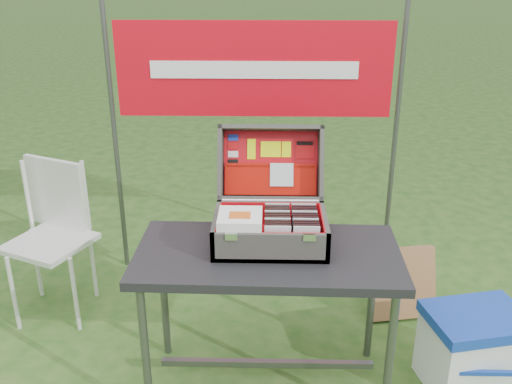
{
  "coord_description": "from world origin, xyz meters",
  "views": [
    {
      "loc": [
        0.09,
        -2.22,
        1.9
      ],
      "look_at": [
        0.03,
        0.1,
        0.94
      ],
      "focal_mm": 40.0,
      "sensor_mm": 36.0,
      "label": 1
    }
  ],
  "objects_px": {
    "table": "(267,321)",
    "suitcase": "(271,193)",
    "chair": "(50,245)",
    "cooler": "(473,350)",
    "cardboard_box": "(401,283)"
  },
  "relations": [
    {
      "from": "suitcase",
      "to": "cardboard_box",
      "type": "bearing_deg",
      "value": 32.48
    },
    {
      "from": "chair",
      "to": "cardboard_box",
      "type": "relative_size",
      "value": 2.16
    },
    {
      "from": "cooler",
      "to": "chair",
      "type": "xyz_separation_m",
      "value": [
        -2.17,
        0.55,
        0.24
      ]
    },
    {
      "from": "suitcase",
      "to": "cooler",
      "type": "height_order",
      "value": "suitcase"
    },
    {
      "from": "table",
      "to": "cardboard_box",
      "type": "xyz_separation_m",
      "value": [
        0.76,
        0.61,
        -0.16
      ]
    },
    {
      "from": "table",
      "to": "suitcase",
      "type": "height_order",
      "value": "suitcase"
    },
    {
      "from": "table",
      "to": "cooler",
      "type": "xyz_separation_m",
      "value": [
        0.97,
        0.02,
        -0.16
      ]
    },
    {
      "from": "table",
      "to": "cooler",
      "type": "bearing_deg",
      "value": 2.64
    },
    {
      "from": "suitcase",
      "to": "cooler",
      "type": "bearing_deg",
      "value": -6.33
    },
    {
      "from": "suitcase",
      "to": "cardboard_box",
      "type": "xyz_separation_m",
      "value": [
        0.75,
        0.47,
        -0.74
      ]
    },
    {
      "from": "suitcase",
      "to": "chair",
      "type": "height_order",
      "value": "suitcase"
    },
    {
      "from": "table",
      "to": "cooler",
      "type": "relative_size",
      "value": 2.58
    },
    {
      "from": "table",
      "to": "suitcase",
      "type": "distance_m",
      "value": 0.59
    },
    {
      "from": "table",
      "to": "cardboard_box",
      "type": "height_order",
      "value": "table"
    },
    {
      "from": "suitcase",
      "to": "cardboard_box",
      "type": "height_order",
      "value": "suitcase"
    }
  ]
}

